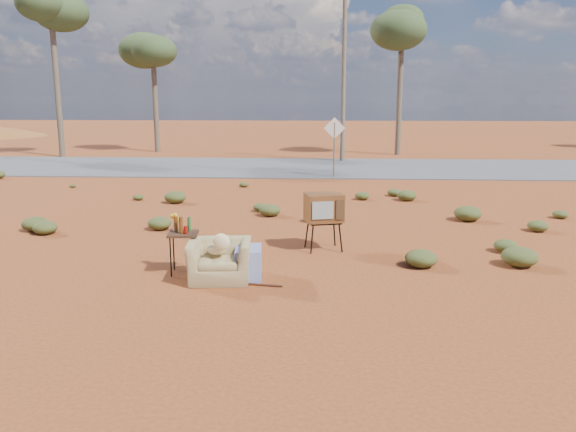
{
  "coord_description": "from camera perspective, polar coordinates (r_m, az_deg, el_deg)",
  "views": [
    {
      "loc": [
        1.01,
        -8.6,
        2.8
      ],
      "look_at": [
        0.45,
        1.05,
        0.8
      ],
      "focal_mm": 35.0,
      "sensor_mm": 36.0,
      "label": 1
    }
  ],
  "objects": [
    {
      "name": "road_sign",
      "position": [
        20.65,
        4.73,
        8.05
      ],
      "size": [
        0.78,
        0.06,
        2.19
      ],
      "color": "brown",
      "rests_on": "ground"
    },
    {
      "name": "armchair",
      "position": [
        8.94,
        -6.4,
        -3.98
      ],
      "size": [
        1.19,
        0.82,
        0.85
      ],
      "rotation": [
        0.0,
        0.0,
        0.09
      ],
      "color": "#968152",
      "rests_on": "ground"
    },
    {
      "name": "ground",
      "position": [
        9.1,
        -3.23,
        -6.25
      ],
      "size": [
        140.0,
        140.0,
        0.0
      ],
      "primitive_type": "plane",
      "color": "brown",
      "rests_on": "ground"
    },
    {
      "name": "eucalyptus_near_left",
      "position": [
        32.01,
        -13.57,
        16.14
      ],
      "size": [
        3.2,
        3.2,
        6.6
      ],
      "color": "brown",
      "rests_on": "ground"
    },
    {
      "name": "eucalyptus_center",
      "position": [
        30.09,
        11.53,
        18.4
      ],
      "size": [
        3.2,
        3.2,
        7.6
      ],
      "color": "brown",
      "rests_on": "ground"
    },
    {
      "name": "utility_pole_center",
      "position": [
        26.15,
        5.68,
        14.6
      ],
      "size": [
        1.4,
        0.2,
        8.0
      ],
      "color": "brown",
      "rests_on": "ground"
    },
    {
      "name": "side_table",
      "position": [
        9.32,
        -10.79,
        -1.48
      ],
      "size": [
        0.53,
        0.53,
        0.97
      ],
      "rotation": [
        0.0,
        0.0,
        0.13
      ],
      "color": "#3A2315",
      "rests_on": "ground"
    },
    {
      "name": "highway",
      "position": [
        23.79,
        0.88,
        4.99
      ],
      "size": [
        140.0,
        7.0,
        0.04
      ],
      "primitive_type": "cube",
      "color": "#565659",
      "rests_on": "ground"
    },
    {
      "name": "eucalyptus_left",
      "position": [
        30.79,
        -22.94,
        18.51
      ],
      "size": [
        3.2,
        3.2,
        8.1
      ],
      "color": "brown",
      "rests_on": "ground"
    },
    {
      "name": "rusty_bar",
      "position": [
        8.78,
        -4.81,
        -6.82
      ],
      "size": [
        1.31,
        0.25,
        0.04
      ],
      "primitive_type": "cylinder",
      "rotation": [
        0.0,
        1.57,
        -0.16
      ],
      "color": "#4C1E14",
      "rests_on": "ground"
    },
    {
      "name": "tv_unit",
      "position": [
        10.57,
        3.66,
        0.78
      ],
      "size": [
        0.78,
        0.69,
        1.08
      ],
      "rotation": [
        0.0,
        0.0,
        0.26
      ],
      "color": "black",
      "rests_on": "ground"
    },
    {
      "name": "scrub_patch",
      "position": [
        13.41,
        -4.6,
        0.21
      ],
      "size": [
        17.49,
        8.07,
        0.33
      ],
      "color": "#464B20",
      "rests_on": "ground"
    }
  ]
}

